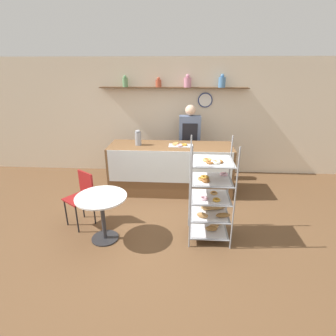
% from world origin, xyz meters
% --- Properties ---
extents(ground_plane, '(14.00, 14.00, 0.00)m').
position_xyz_m(ground_plane, '(0.00, 0.00, 0.00)').
color(ground_plane, brown).
extents(back_wall, '(10.00, 0.30, 2.70)m').
position_xyz_m(back_wall, '(0.00, 2.52, 1.37)').
color(back_wall, beige).
rests_on(back_wall, ground_plane).
extents(display_counter, '(2.50, 0.79, 1.01)m').
position_xyz_m(display_counter, '(0.00, 1.34, 0.50)').
color(display_counter, brown).
rests_on(display_counter, ground_plane).
extents(pastry_rack, '(0.62, 0.58, 1.56)m').
position_xyz_m(pastry_rack, '(0.69, -0.25, 0.67)').
color(pastry_rack, gray).
rests_on(pastry_rack, ground_plane).
extents(person_worker, '(0.47, 0.24, 1.72)m').
position_xyz_m(person_worker, '(0.39, 1.99, 0.95)').
color(person_worker, '#282833').
rests_on(person_worker, ground_plane).
extents(cafe_table, '(0.75, 0.75, 0.73)m').
position_xyz_m(cafe_table, '(-0.92, -0.41, 0.56)').
color(cafe_table, '#262628').
rests_on(cafe_table, ground_plane).
extents(cafe_chair, '(0.53, 0.53, 0.90)m').
position_xyz_m(cafe_chair, '(-1.38, 0.02, 0.56)').
color(cafe_chair, black).
rests_on(cafe_chair, ground_plane).
extents(coffee_carafe, '(0.13, 0.13, 0.31)m').
position_xyz_m(coffee_carafe, '(-0.65, 1.33, 1.16)').
color(coffee_carafe, gray).
rests_on(coffee_carafe, display_counter).
extents(donut_tray_counter, '(0.49, 0.26, 0.05)m').
position_xyz_m(donut_tray_counter, '(0.18, 1.32, 1.02)').
color(donut_tray_counter, silver).
rests_on(donut_tray_counter, display_counter).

